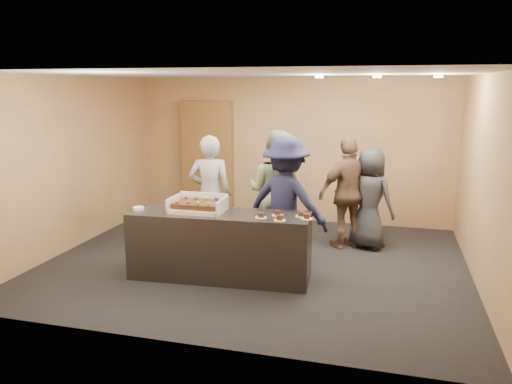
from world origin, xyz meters
TOP-DOWN VIEW (x-y plane):
  - room at (0.00, 0.00)m, footprint 6.04×6.00m
  - serving_counter at (-0.30, -0.71)m, footprint 2.44×0.86m
  - storage_cabinet at (-1.64, 2.41)m, footprint 1.03×0.15m
  - cake_box at (-0.61, -0.68)m, footprint 0.71×0.49m
  - sheet_cake at (-0.61, -0.71)m, footprint 0.61×0.42m
  - plate_stack at (-1.42, -0.84)m, footprint 0.15×0.15m
  - slice_a at (0.29, -0.81)m, footprint 0.15×0.15m
  - slice_b at (0.47, -0.65)m, footprint 0.15×0.15m
  - slice_c at (0.55, -0.88)m, footprint 0.15×0.15m
  - slice_d at (0.77, -0.62)m, footprint 0.15×0.15m
  - slice_e at (0.86, -0.72)m, footprint 0.15×0.15m
  - person_server_grey at (-0.81, 0.31)m, footprint 0.74×0.55m
  - person_sage_man at (0.17, 0.57)m, footprint 1.03×0.87m
  - person_navy_man at (0.47, -0.09)m, footprint 1.33×0.94m
  - person_brown_extra at (1.23, 1.07)m, footprint 1.09×0.96m
  - person_dark_suit at (1.56, 1.14)m, footprint 0.93×0.82m
  - ceiling_spotlights at (1.60, 0.50)m, footprint 1.72×0.12m

SIDE VIEW (x-z plane):
  - serving_counter at x=-0.30m, z-range 0.00..0.90m
  - person_dark_suit at x=1.56m, z-range 0.00..1.60m
  - person_brown_extra at x=1.23m, z-range 0.00..1.77m
  - person_server_grey at x=-0.81m, z-range 0.00..1.82m
  - plate_stack at x=-1.42m, z-range 0.90..0.94m
  - slice_a at x=0.29m, z-range 0.89..0.96m
  - slice_b at x=0.47m, z-range 0.89..0.96m
  - slice_c at x=0.55m, z-range 0.89..0.96m
  - slice_d at x=0.77m, z-range 0.89..0.96m
  - slice_e at x=0.86m, z-range 0.89..0.96m
  - person_navy_man at x=0.47m, z-range 0.00..1.87m
  - cake_box at x=-0.61m, z-range 0.84..1.05m
  - person_sage_man at x=0.17m, z-range 0.00..1.90m
  - sheet_cake at x=-0.61m, z-range 0.94..1.06m
  - storage_cabinet at x=-1.64m, z-range 0.00..2.26m
  - room at x=0.00m, z-range 0.00..2.70m
  - ceiling_spotlights at x=1.60m, z-range 2.66..2.69m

